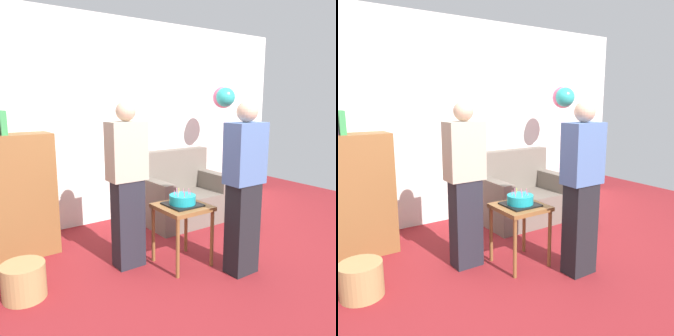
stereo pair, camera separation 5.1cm
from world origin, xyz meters
TOP-DOWN VIEW (x-y plane):
  - ground_plane at (0.00, 0.00)m, footprint 8.00×8.00m
  - wall_back at (0.00, 2.05)m, footprint 6.00×0.10m
  - couch at (0.74, 1.40)m, footprint 1.10×0.70m
  - bookshelf at (-1.36, 1.51)m, footprint 0.80×0.36m
  - side_table at (-0.03, 0.38)m, footprint 0.48×0.48m
  - birthday_cake at (-0.03, 0.38)m, footprint 0.32×0.32m
  - person_blowing_candles at (-0.49, 0.65)m, footprint 0.36×0.22m
  - person_holding_cake at (0.33, -0.09)m, footprint 0.36×0.22m
  - wicker_basket at (-1.49, 0.64)m, footprint 0.36×0.36m
  - handbag at (1.32, 0.68)m, footprint 0.28×0.14m
  - balloon_bunch at (1.45, 1.37)m, footprint 0.31×0.35m

SIDE VIEW (x-z plane):
  - ground_plane at x=0.00m, z-range 0.00..0.00m
  - handbag at x=1.32m, z-range 0.00..0.20m
  - wicker_basket at x=-1.49m, z-range 0.00..0.30m
  - couch at x=0.74m, z-range -0.14..0.82m
  - side_table at x=-0.03m, z-range 0.21..0.83m
  - birthday_cake at x=-0.03m, z-range 0.58..0.75m
  - bookshelf at x=-1.36m, z-range -0.13..1.49m
  - person_blowing_candles at x=-0.49m, z-range 0.02..1.65m
  - person_holding_cake at x=0.33m, z-range 0.02..1.65m
  - wall_back at x=0.00m, z-range 0.00..2.70m
  - balloon_bunch at x=1.45m, z-range 0.76..2.58m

